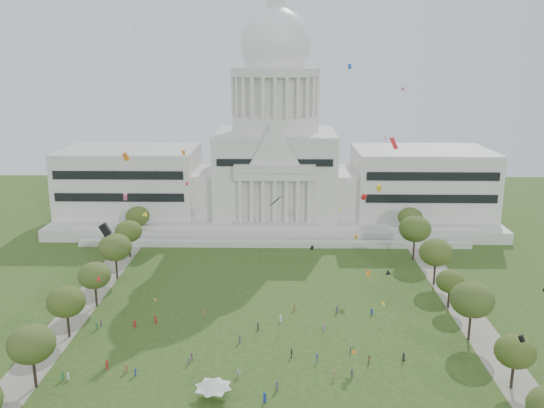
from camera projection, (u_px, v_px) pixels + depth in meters
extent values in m
plane|color=#2F4A18|center=(268.00, 381.00, 111.57)|extent=(400.00, 400.00, 0.00)
cube|color=beige|center=(275.00, 215.00, 222.53)|extent=(160.00, 60.00, 4.00)
cube|color=beige|center=(274.00, 244.00, 190.80)|extent=(130.00, 3.00, 2.00)
cube|color=beige|center=(274.00, 232.00, 198.18)|extent=(140.00, 3.00, 5.00)
cube|color=silver|center=(131.00, 182.00, 219.34)|extent=(50.00, 34.00, 22.00)
cube|color=silver|center=(421.00, 183.00, 217.39)|extent=(50.00, 34.00, 22.00)
cube|color=silver|center=(204.00, 191.00, 217.65)|extent=(12.00, 26.00, 16.00)
cube|color=silver|center=(347.00, 191.00, 216.69)|extent=(12.00, 26.00, 16.00)
cube|color=silver|center=(275.00, 175.00, 217.63)|extent=(44.00, 38.00, 28.00)
cube|color=silver|center=(275.00, 177.00, 197.46)|extent=(28.00, 3.00, 2.40)
cube|color=black|center=(119.00, 186.00, 202.18)|extent=(46.00, 0.40, 11.00)
cube|color=black|center=(432.00, 188.00, 200.23)|extent=(46.00, 0.40, 11.00)
cylinder|color=silver|center=(275.00, 123.00, 212.86)|extent=(32.00, 32.00, 6.00)
cylinder|color=silver|center=(275.00, 96.00, 210.40)|extent=(28.00, 28.00, 14.00)
cylinder|color=beige|center=(275.00, 72.00, 208.31)|extent=(32.40, 32.40, 3.00)
cylinder|color=silver|center=(276.00, 56.00, 206.96)|extent=(22.00, 22.00, 8.00)
ellipsoid|color=white|center=(276.00, 45.00, 205.98)|extent=(25.00, 25.00, 26.20)
cylinder|color=silver|center=(276.00, 5.00, 202.66)|extent=(6.00, 6.00, 5.00)
cube|color=gray|center=(76.00, 312.00, 141.49)|extent=(8.00, 160.00, 0.04)
cube|color=gray|center=(468.00, 316.00, 139.79)|extent=(8.00, 160.00, 0.04)
cylinder|color=black|center=(35.00, 373.00, 108.78)|extent=(0.56, 0.56, 5.75)
ellipsoid|color=#38491B|center=(31.00, 344.00, 107.28)|extent=(8.86, 8.86, 7.25)
cylinder|color=black|center=(512.00, 376.00, 108.45)|extent=(0.56, 0.56, 4.92)
ellipsoid|color=#384A15|center=(515.00, 351.00, 107.17)|extent=(7.58, 7.58, 6.20)
cylinder|color=black|center=(68.00, 326.00, 128.47)|extent=(0.56, 0.56, 5.47)
ellipsoid|color=#354A15|center=(66.00, 302.00, 127.05)|extent=(8.42, 8.42, 6.89)
cylinder|color=black|center=(469.00, 327.00, 126.92)|extent=(0.56, 0.56, 6.20)
ellipsoid|color=#33491C|center=(472.00, 300.00, 125.31)|extent=(9.55, 9.55, 7.82)
cylinder|color=black|center=(96.00, 296.00, 144.58)|extent=(0.56, 0.56, 5.27)
ellipsoid|color=#394D1D|center=(94.00, 275.00, 143.20)|extent=(8.12, 8.12, 6.65)
cylinder|color=black|center=(449.00, 299.00, 143.65)|extent=(0.56, 0.56, 4.56)
ellipsoid|color=#354A15|center=(450.00, 281.00, 142.46)|extent=(7.01, 7.01, 5.74)
cylinder|color=black|center=(117.00, 269.00, 162.42)|extent=(0.56, 0.56, 6.03)
ellipsoid|color=#3E4F1E|center=(115.00, 247.00, 160.84)|extent=(9.29, 9.29, 7.60)
cylinder|color=black|center=(434.00, 274.00, 158.54)|extent=(0.56, 0.56, 5.97)
ellipsoid|color=#3C4E1A|center=(436.00, 252.00, 156.99)|extent=(9.19, 9.19, 7.52)
cylinder|color=black|center=(130.00, 249.00, 180.53)|extent=(0.56, 0.56, 5.41)
ellipsoid|color=#3C4F18|center=(129.00, 231.00, 179.12)|extent=(8.33, 8.33, 6.81)
cylinder|color=black|center=(414.00, 250.00, 178.04)|extent=(0.56, 0.56, 6.37)
ellipsoid|color=#344C18|center=(415.00, 229.00, 176.38)|extent=(9.82, 9.82, 8.03)
cylinder|color=black|center=(139.00, 232.00, 198.14)|extent=(0.56, 0.56, 5.32)
ellipsoid|color=#3B4F18|center=(138.00, 216.00, 196.75)|extent=(8.19, 8.19, 6.70)
cylinder|color=black|center=(409.00, 234.00, 195.49)|extent=(0.56, 0.56, 5.47)
ellipsoid|color=#3B4E1B|center=(410.00, 218.00, 194.07)|extent=(8.42, 8.42, 6.89)
cylinder|color=#4C4C4C|center=(198.00, 400.00, 103.39)|extent=(0.12, 0.12, 2.14)
cylinder|color=#4C4C4C|center=(225.00, 400.00, 103.31)|extent=(0.12, 0.12, 2.14)
cylinder|color=#4C4C4C|center=(202.00, 385.00, 108.03)|extent=(0.12, 0.12, 2.14)
cylinder|color=#4C4C4C|center=(228.00, 386.00, 107.94)|extent=(0.12, 0.12, 2.14)
cube|color=silver|center=(213.00, 387.00, 105.38)|extent=(6.16, 6.16, 0.17)
pyramid|color=silver|center=(213.00, 383.00, 105.15)|extent=(8.62, 8.62, 1.71)
imported|color=#26262B|center=(404.00, 357.00, 118.80)|extent=(1.01, 1.00, 1.77)
imported|color=olive|center=(370.00, 359.00, 117.78)|extent=(1.00, 1.04, 1.84)
imported|color=navy|center=(317.00, 358.00, 118.34)|extent=(0.58, 1.11, 1.71)
imported|color=#4C4C51|center=(291.00, 353.00, 120.01)|extent=(0.88, 1.27, 1.98)
imported|color=silver|center=(238.00, 373.00, 112.68)|extent=(1.74, 1.41, 1.77)
imported|color=#994C8C|center=(191.00, 357.00, 118.88)|extent=(0.79, 0.50, 1.62)
imported|color=olive|center=(334.00, 374.00, 112.18)|extent=(0.83, 1.26, 1.79)
imported|color=#994C8C|center=(350.00, 350.00, 121.62)|extent=(0.72, 0.99, 1.52)
cube|color=#33723F|center=(63.00, 376.00, 111.46)|extent=(0.49, 0.55, 1.77)
cube|color=navy|center=(265.00, 398.00, 104.30)|extent=(0.58, 0.48, 1.89)
cube|color=navy|center=(372.00, 312.00, 140.18)|extent=(0.45, 0.33, 1.52)
cube|color=#B21E1E|center=(107.00, 365.00, 115.58)|extent=(0.35, 0.52, 1.84)
cube|color=#B21E1E|center=(156.00, 320.00, 135.40)|extent=(0.35, 0.52, 1.83)
cube|color=olive|center=(126.00, 368.00, 114.39)|extent=(0.54, 0.55, 1.79)
cube|color=olive|center=(204.00, 313.00, 138.82)|extent=(0.45, 0.57, 1.91)
cube|color=#33723F|center=(97.00, 326.00, 132.38)|extent=(0.52, 0.52, 1.71)
cube|color=olive|center=(218.00, 388.00, 107.45)|extent=(0.38, 0.53, 1.84)
cube|color=#4C4C51|center=(337.00, 309.00, 141.18)|extent=(0.54, 0.51, 1.73)
cube|color=#994C8C|center=(324.00, 328.00, 131.80)|extent=(0.37, 0.48, 1.62)
cube|color=#4C4C51|center=(352.00, 373.00, 112.68)|extent=(0.46, 0.51, 1.63)
cube|color=#26262B|center=(258.00, 327.00, 132.09)|extent=(0.35, 0.51, 1.79)
cube|color=navy|center=(135.00, 372.00, 113.21)|extent=(0.40, 0.48, 1.56)
cube|color=#4C4C51|center=(277.00, 386.00, 108.10)|extent=(0.54, 0.38, 1.89)
cube|color=#4C4C51|center=(189.00, 361.00, 117.27)|extent=(0.26, 0.41, 1.52)
cube|color=silver|center=(281.00, 318.00, 136.35)|extent=(0.49, 0.54, 1.74)
cube|color=olive|center=(295.00, 306.00, 142.80)|extent=(0.41, 0.54, 1.81)
cube|color=#4C4C51|center=(240.00, 339.00, 126.31)|extent=(0.43, 0.53, 1.73)
cube|color=silver|center=(68.00, 377.00, 111.62)|extent=(0.43, 0.31, 1.48)
cube|color=#B21E1E|center=(135.00, 324.00, 133.51)|extent=(0.52, 0.40, 1.71)
cube|color=#4C4C51|center=(101.00, 323.00, 134.11)|extent=(0.29, 0.44, 1.61)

